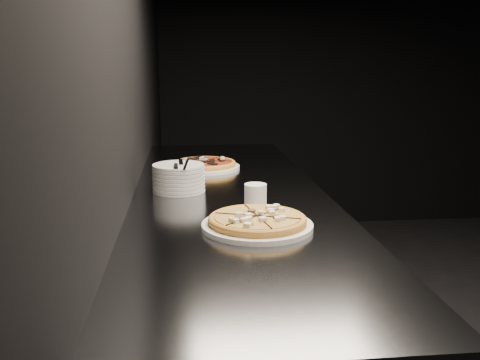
{
  "coord_description": "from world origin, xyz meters",
  "views": [
    {
      "loc": [
        -2.3,
        -2.02,
        1.42
      ],
      "look_at": [
        -2.08,
        0.09,
        0.95
      ],
      "focal_mm": 40.0,
      "sensor_mm": 36.0,
      "label": 1
    }
  ],
  "objects": [
    {
      "name": "ramekin",
      "position": [
        -2.05,
        -0.18,
        0.96
      ],
      "size": [
        0.08,
        0.08,
        0.07
      ],
      "color": "white",
      "rests_on": "counter"
    },
    {
      "name": "pizza_mushroom",
      "position": [
        -2.09,
        -0.47,
        0.94
      ],
      "size": [
        0.39,
        0.39,
        0.04
      ],
      "rotation": [
        0.0,
        0.0,
        -0.35
      ],
      "color": "white",
      "rests_on": "counter"
    },
    {
      "name": "wall_left",
      "position": [
        -2.5,
        0.0,
        1.4
      ],
      "size": [
        0.02,
        5.0,
        2.8
      ],
      "primitive_type": "cube",
      "color": "black",
      "rests_on": "floor"
    },
    {
      "name": "wall_back",
      "position": [
        0.0,
        2.5,
        1.4
      ],
      "size": [
        5.0,
        0.02,
        2.8
      ],
      "primitive_type": "cube",
      "color": "black",
      "rests_on": "floor"
    },
    {
      "name": "cutlery",
      "position": [
        -2.32,
        0.02,
        1.03
      ],
      "size": [
        0.08,
        0.21,
        0.01
      ],
      "rotation": [
        0.0,
        0.0,
        0.03
      ],
      "color": "#B7BABF",
      "rests_on": "plate_stack"
    },
    {
      "name": "plate_stack",
      "position": [
        -2.33,
        0.04,
        0.97
      ],
      "size": [
        0.2,
        0.2,
        0.11
      ],
      "color": "white",
      "rests_on": "counter"
    },
    {
      "name": "pizza_tomato",
      "position": [
        -2.21,
        0.47,
        0.94
      ],
      "size": [
        0.33,
        0.33,
        0.04
      ],
      "rotation": [
        0.0,
        0.0,
        -0.13
      ],
      "color": "white",
      "rests_on": "counter"
    },
    {
      "name": "counter",
      "position": [
        -2.13,
        0.0,
        0.46
      ],
      "size": [
        0.74,
        2.44,
        0.92
      ],
      "color": "slate",
      "rests_on": "floor"
    }
  ]
}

